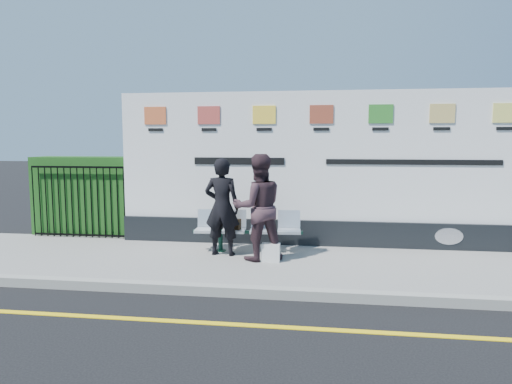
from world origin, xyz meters
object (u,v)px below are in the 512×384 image
at_px(bench, 248,240).
at_px(woman_left, 222,207).
at_px(woman_right, 258,207).
at_px(billboard, 320,179).

relative_size(bench, woman_left, 1.11).
distance_m(bench, woman_left, 0.84).
height_order(woman_left, woman_right, woman_right).
distance_m(bench, woman_right, 0.92).
height_order(billboard, woman_left, billboard).
relative_size(billboard, woman_left, 4.57).
bearing_deg(woman_left, bench, -141.20).
bearing_deg(billboard, woman_left, -148.87).
bearing_deg(woman_left, billboard, -145.41).
bearing_deg(woman_left, woman_right, 164.51).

